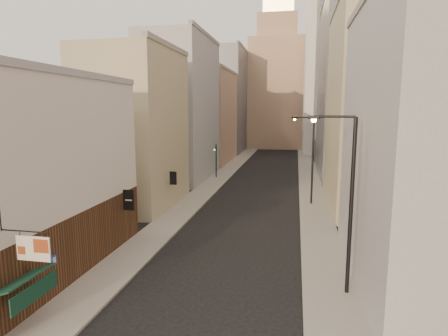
% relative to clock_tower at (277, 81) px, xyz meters
% --- Properties ---
extents(sidewalk_left, '(3.00, 140.00, 0.15)m').
position_rel_clock_tower_xyz_m(sidewalk_left, '(-5.50, -37.00, -17.56)').
color(sidewalk_left, gray).
rests_on(sidewalk_left, ground).
extents(sidewalk_right, '(3.00, 140.00, 0.15)m').
position_rel_clock_tower_xyz_m(sidewalk_right, '(7.50, -37.00, -17.56)').
color(sidewalk_right, gray).
rests_on(sidewalk_right, ground).
extents(near_building_left, '(8.30, 23.04, 12.30)m').
position_rel_clock_tower_xyz_m(near_building_left, '(-9.99, -83.00, -11.61)').
color(near_building_left, '#553520').
rests_on(near_building_left, ground).
extents(left_bldg_beige, '(8.00, 12.00, 16.00)m').
position_rel_clock_tower_xyz_m(left_bldg_beige, '(-11.00, -66.00, -9.63)').
color(left_bldg_beige, tan).
rests_on(left_bldg_beige, ground).
extents(left_bldg_grey, '(8.00, 16.00, 20.00)m').
position_rel_clock_tower_xyz_m(left_bldg_grey, '(-11.00, -50.00, -7.63)').
color(left_bldg_grey, gray).
rests_on(left_bldg_grey, ground).
extents(left_bldg_tan, '(8.00, 18.00, 17.00)m').
position_rel_clock_tower_xyz_m(left_bldg_tan, '(-11.00, -32.00, -9.13)').
color(left_bldg_tan, tan).
rests_on(left_bldg_tan, ground).
extents(left_bldg_wingrid, '(8.00, 20.00, 24.00)m').
position_rel_clock_tower_xyz_m(left_bldg_wingrid, '(-11.00, -12.00, -5.63)').
color(left_bldg_wingrid, gray).
rests_on(left_bldg_wingrid, ground).
extents(right_bldg_grey, '(8.00, 16.00, 16.00)m').
position_rel_clock_tower_xyz_m(right_bldg_grey, '(13.00, -80.00, -9.63)').
color(right_bldg_grey, gray).
rests_on(right_bldg_grey, ground).
extents(right_bldg_beige, '(8.00, 16.00, 20.00)m').
position_rel_clock_tower_xyz_m(right_bldg_beige, '(13.00, -62.00, -7.63)').
color(right_bldg_beige, tan).
rests_on(right_bldg_beige, ground).
extents(right_bldg_wingrid, '(8.00, 20.00, 26.00)m').
position_rel_clock_tower_xyz_m(right_bldg_wingrid, '(13.00, -42.00, -4.63)').
color(right_bldg_wingrid, gray).
rests_on(right_bldg_wingrid, ground).
extents(highrise, '(21.00, 23.00, 51.20)m').
position_rel_clock_tower_xyz_m(highrise, '(19.00, -14.00, 8.02)').
color(highrise, gray).
rests_on(highrise, ground).
extents(clock_tower, '(14.00, 14.00, 44.90)m').
position_rel_clock_tower_xyz_m(clock_tower, '(0.00, 0.00, 0.00)').
color(clock_tower, tan).
rests_on(clock_tower, ground).
extents(white_tower, '(8.00, 8.00, 41.50)m').
position_rel_clock_tower_xyz_m(white_tower, '(11.00, -14.00, 0.97)').
color(white_tower, silver).
rests_on(white_tower, ground).
extents(streetlamp_near, '(2.48, 0.95, 9.74)m').
position_rel_clock_tower_xyz_m(streetlamp_near, '(8.13, -82.27, -12.07)').
color(streetlamp_near, black).
rests_on(streetlamp_near, ground).
extents(streetlamp_mid, '(2.40, 0.79, 9.31)m').
position_rel_clock_tower_xyz_m(streetlamp_mid, '(6.97, -62.67, -12.32)').
color(streetlamp_mid, black).
rests_on(streetlamp_mid, ground).
extents(traffic_light_left, '(0.58, 0.49, 5.00)m').
position_rel_clock_tower_xyz_m(traffic_light_left, '(-6.07, -48.95, -14.11)').
color(traffic_light_left, black).
rests_on(traffic_light_left, ground).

